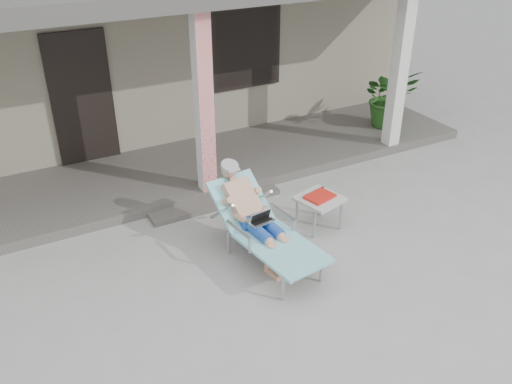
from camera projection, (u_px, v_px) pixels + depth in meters
ground at (280, 274)px, 6.54m from camera, size 60.00×60.00×0.00m
house at (116, 28)px, 10.73m from camera, size 10.40×5.40×3.30m
porch_deck at (187, 170)px, 8.82m from camera, size 10.00×2.00×0.15m
porch_step at (216, 203)px, 7.95m from camera, size 2.00×0.30×0.07m
lounger at (259, 207)px, 6.54m from camera, size 0.90×1.84×1.16m
side_table at (319, 200)px, 7.29m from camera, size 0.66×0.66×0.48m
potted_palm at (389, 97)px, 10.03m from camera, size 1.20×1.10×1.12m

